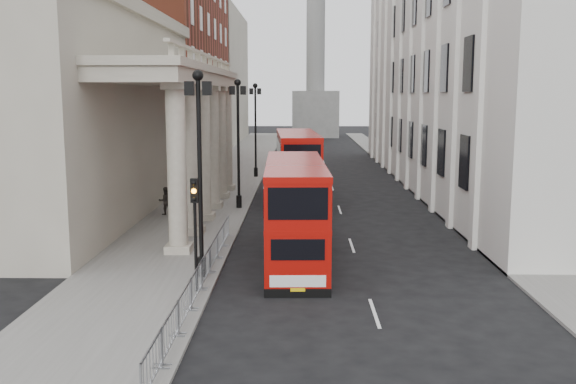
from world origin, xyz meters
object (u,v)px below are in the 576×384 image
(lamp_post_north, at_px, (255,123))
(lamp_post_mid, at_px, (238,134))
(monument_column, at_px, (316,44))
(bus_near, at_px, (295,210))
(lamp_post_south, at_px, (200,160))
(pedestrian_a, at_px, (180,205))
(bus_far, at_px, (297,165))
(pedestrian_b, at_px, (165,201))
(pedestrian_c, at_px, (191,202))
(traffic_light, at_px, (195,214))

(lamp_post_north, bearing_deg, lamp_post_mid, -90.00)
(monument_column, distance_m, bus_near, 86.31)
(lamp_post_south, distance_m, pedestrian_a, 12.85)
(bus_far, relative_size, pedestrian_b, 6.55)
(lamp_post_mid, bearing_deg, pedestrian_a, -126.56)
(pedestrian_a, bearing_deg, bus_far, 30.12)
(lamp_post_north, bearing_deg, lamp_post_south, -90.00)
(lamp_post_south, relative_size, pedestrian_c, 5.16)
(lamp_post_north, bearing_deg, bus_near, -82.62)
(pedestrian_c, bearing_deg, bus_far, 66.75)
(lamp_post_south, bearing_deg, lamp_post_north, 90.00)
(pedestrian_c, bearing_deg, lamp_post_north, 103.22)
(pedestrian_c, bearing_deg, lamp_post_south, -57.21)
(pedestrian_a, bearing_deg, lamp_post_mid, 34.06)
(lamp_post_north, xyz_separation_m, traffic_light, (0.10, -34.02, -1.80))
(lamp_post_mid, distance_m, pedestrian_b, 6.36)
(lamp_post_south, relative_size, lamp_post_mid, 1.00)
(traffic_light, xyz_separation_m, pedestrian_c, (-2.78, 15.36, -2.18))
(bus_near, bearing_deg, lamp_post_north, 95.71)
(monument_column, relative_size, traffic_light, 12.60)
(monument_column, distance_m, pedestrian_c, 76.73)
(lamp_post_mid, xyz_separation_m, bus_far, (3.80, 3.90, -2.40))
(lamp_post_north, relative_size, pedestrian_c, 5.16)
(lamp_post_north, height_order, pedestrian_a, lamp_post_north)
(bus_far, relative_size, pedestrian_c, 6.99)
(lamp_post_north, height_order, traffic_light, lamp_post_north)
(lamp_post_mid, bearing_deg, bus_far, 45.75)
(lamp_post_south, distance_m, bus_far, 20.41)
(bus_near, xyz_separation_m, pedestrian_b, (-8.09, 10.64, -1.39))
(lamp_post_north, xyz_separation_m, bus_near, (3.78, -29.18, -2.54))
(pedestrian_a, height_order, pedestrian_c, pedestrian_a)
(traffic_light, distance_m, pedestrian_a, 14.37)
(bus_far, distance_m, pedestrian_b, 10.47)
(lamp_post_north, distance_m, pedestrian_a, 20.77)
(lamp_post_mid, xyz_separation_m, lamp_post_north, (0.00, 16.00, 0.00))
(lamp_post_mid, bearing_deg, traffic_light, -89.68)
(pedestrian_c, bearing_deg, lamp_post_mid, 66.17)
(pedestrian_a, relative_size, pedestrian_b, 1.02)
(bus_far, xyz_separation_m, pedestrian_b, (-8.11, -6.45, -1.53))
(bus_far, bearing_deg, pedestrian_c, -138.15)
(lamp_post_mid, distance_m, traffic_light, 18.11)
(monument_column, relative_size, lamp_post_mid, 6.51)
(bus_near, bearing_deg, pedestrian_a, 125.61)
(pedestrian_b, bearing_deg, lamp_post_south, 81.19)
(pedestrian_a, bearing_deg, pedestrian_c, 55.59)
(lamp_post_mid, relative_size, traffic_light, 1.93)
(traffic_light, distance_m, bus_far, 22.24)
(monument_column, bearing_deg, bus_near, -91.90)
(lamp_post_south, xyz_separation_m, bus_near, (3.78, 2.82, -2.54))
(bus_far, xyz_separation_m, pedestrian_c, (-6.49, -6.56, -1.58))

